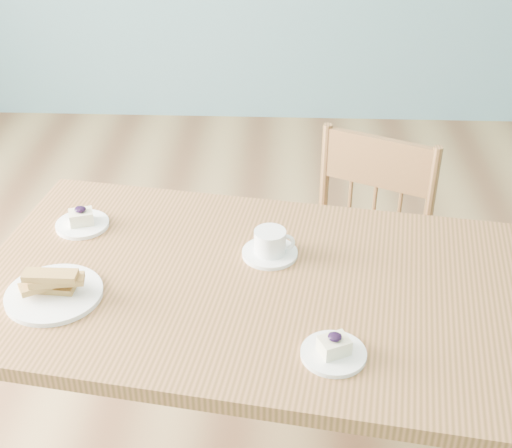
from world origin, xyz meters
name	(u,v)px	position (x,y,z in m)	size (l,w,h in m)	color
room	(310,12)	(0.00, 0.00, 1.35)	(5.01, 5.01, 2.71)	#A07C4A
dining_table	(257,306)	(-0.10, -0.12, 0.66)	(1.47, 0.98, 0.73)	#A1653D
dining_chair	(357,268)	(0.20, 0.36, 0.43)	(0.50, 0.49, 0.84)	#A1653D
cheesecake_plate_near	(334,350)	(0.07, -0.37, 0.75)	(0.14, 0.14, 0.06)	white
cheesecake_plate_far	(82,221)	(-0.59, 0.11, 0.75)	(0.14, 0.14, 0.06)	white
coffee_cup	(270,245)	(-0.08, -0.01, 0.76)	(0.14, 0.14, 0.07)	white
biscotti_plate	(53,289)	(-0.58, -0.20, 0.75)	(0.23, 0.23, 0.07)	white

